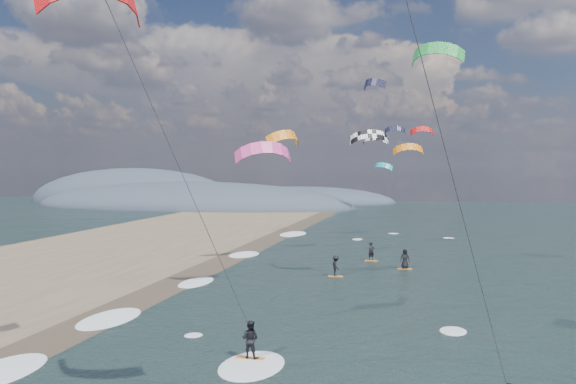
# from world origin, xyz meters

# --- Properties ---
(wet_sand_strip) EXTENTS (3.00, 240.00, 0.00)m
(wet_sand_strip) POSITION_xyz_m (-12.00, 10.00, 0.00)
(wet_sand_strip) COLOR #382D23
(wet_sand_strip) RESTS_ON ground
(coastal_hills) EXTENTS (80.00, 41.00, 15.00)m
(coastal_hills) POSITION_xyz_m (-44.84, 107.86, 0.00)
(coastal_hills) COLOR #3D4756
(coastal_hills) RESTS_ON ground
(kitesurfer_near_b) EXTENTS (6.89, 9.13, 15.19)m
(kitesurfer_near_b) POSITION_xyz_m (-4.46, 5.54, 9.79)
(kitesurfer_near_b) COLOR orange
(kitesurfer_near_b) RESTS_ON ground
(far_kitesurfers) EXTENTS (5.92, 9.15, 1.59)m
(far_kitesurfers) POSITION_xyz_m (0.41, 33.57, 0.78)
(far_kitesurfers) COLOR orange
(far_kitesurfers) RESTS_ON ground
(bg_kite_field) EXTENTS (14.34, 71.14, 10.18)m
(bg_kite_field) POSITION_xyz_m (-0.38, 54.49, 12.04)
(bg_kite_field) COLOR #D83F8C
(bg_kite_field) RESTS_ON ground
(shoreline_surf) EXTENTS (2.40, 79.40, 0.11)m
(shoreline_surf) POSITION_xyz_m (-10.80, 14.75, 0.00)
(shoreline_surf) COLOR white
(shoreline_surf) RESTS_ON ground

